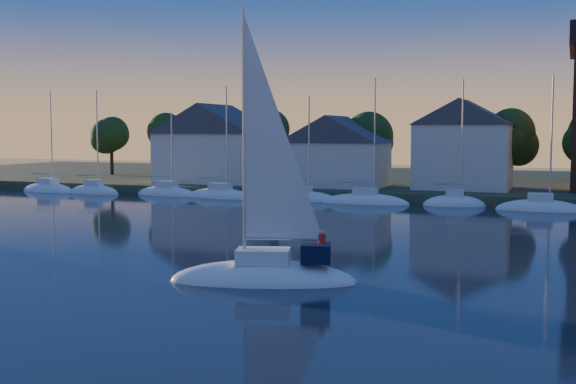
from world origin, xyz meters
The scene contains 9 objects.
ground centered at (0.00, 0.00, 0.00)m, with size 260.00×260.00×0.00m, color black.
shoreline_land centered at (0.00, 75.00, 0.00)m, with size 160.00×50.00×2.00m, color #343E24.
wooden_dock centered at (0.00, 52.00, 0.00)m, with size 120.00×3.00×1.00m, color brown.
clubhouse_west centered at (-22.00, 58.00, 5.93)m, with size 13.65×9.45×9.64m.
clubhouse_centre centered at (-6.00, 57.00, 5.13)m, with size 11.55×8.40×8.08m.
clubhouse_east centered at (8.00, 59.00, 6.00)m, with size 10.50×8.40×9.80m.
tree_line centered at (2.00, 63.00, 7.18)m, with size 93.40×5.40×8.90m.
moored_fleet centered at (0.00, 49.00, 0.10)m, with size 87.50×2.40×12.05m.
hero_sailboat centered at (5.49, 10.10, 0.60)m, with size 9.63×5.57×14.27m.
Camera 1 is at (19.23, -21.67, 7.37)m, focal length 45.00 mm.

